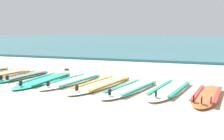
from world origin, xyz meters
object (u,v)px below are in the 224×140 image
(surfboard_3, at_px, (45,80))
(surfboard_4, at_px, (73,81))
(surfboard_2, at_px, (24,76))
(surfboard_7, at_px, (170,89))
(surfboard_5, at_px, (102,84))
(surfboard_8, at_px, (207,95))
(surfboard_6, at_px, (131,88))

(surfboard_3, height_order, surfboard_4, same)
(surfboard_2, distance_m, surfboard_7, 3.90)
(surfboard_2, bearing_deg, surfboard_4, -4.86)
(surfboard_5, distance_m, surfboard_8, 2.28)
(surfboard_7, height_order, surfboard_8, same)
(surfboard_3, bearing_deg, surfboard_7, -0.73)
(surfboard_2, relative_size, surfboard_4, 0.84)
(surfboard_6, xyz_separation_m, surfboard_8, (1.51, -0.12, 0.00))
(surfboard_4, distance_m, surfboard_7, 2.34)
(surfboard_5, relative_size, surfboard_8, 1.25)
(surfboard_2, height_order, surfboard_4, same)
(surfboard_7, relative_size, surfboard_8, 1.16)
(surfboard_3, relative_size, surfboard_5, 0.95)
(surfboard_2, bearing_deg, surfboard_6, -8.60)
(surfboard_4, relative_size, surfboard_6, 1.04)
(surfboard_2, xyz_separation_m, surfboard_5, (2.36, -0.25, -0.00))
(surfboard_4, bearing_deg, surfboard_2, 175.14)
(surfboard_7, distance_m, surfboard_8, 0.79)
(surfboard_2, relative_size, surfboard_3, 0.84)
(surfboard_5, bearing_deg, surfboard_3, 179.88)
(surfboard_2, xyz_separation_m, surfboard_7, (3.88, -0.29, -0.00))
(surfboard_5, height_order, surfboard_6, same)
(surfboard_4, height_order, surfboard_6, same)
(surfboard_2, distance_m, surfboard_4, 1.56)
(surfboard_4, xyz_separation_m, surfboard_7, (2.33, -0.16, 0.00))
(surfboard_3, bearing_deg, surfboard_4, 9.38)
(surfboard_3, distance_m, surfboard_8, 3.80)
(surfboard_3, xyz_separation_m, surfboard_4, (0.72, 0.12, 0.00))
(surfboard_4, bearing_deg, surfboard_6, -12.27)
(surfboard_2, distance_m, surfboard_8, 4.65)
(surfboard_6, height_order, surfboard_7, same)
(surfboard_6, distance_m, surfboard_8, 1.51)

